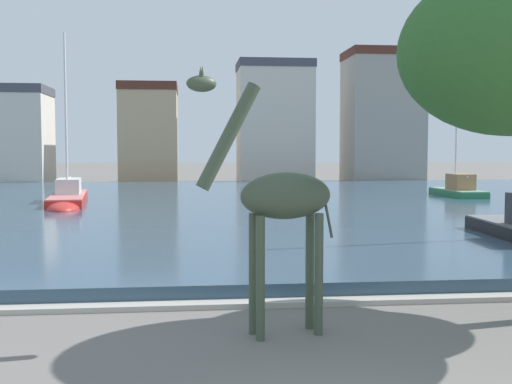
# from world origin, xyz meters

# --- Properties ---
(harbor_water) EXTENTS (89.57, 44.76, 0.42)m
(harbor_water) POSITION_xyz_m (0.00, 29.65, 0.21)
(harbor_water) COLOR #334C60
(harbor_water) RESTS_ON ground
(quay_edge_coping) EXTENTS (89.57, 0.50, 0.12)m
(quay_edge_coping) POSITION_xyz_m (0.00, 7.02, 0.06)
(quay_edge_coping) COLOR #ADA89E
(quay_edge_coping) RESTS_ON ground
(giraffe_statue) EXTENTS (2.75, 1.02, 4.85)m
(giraffe_statue) POSITION_xyz_m (-0.39, 4.88, 2.48)
(giraffe_statue) COLOR #3D4C38
(giraffe_statue) RESTS_ON ground
(sailboat_green) EXTENTS (1.81, 5.90, 6.82)m
(sailboat_green) POSITION_xyz_m (14.94, 32.26, 0.61)
(sailboat_green) COLOR #236B42
(sailboat_green) RESTS_ON ground
(sailboat_red) EXTENTS (2.87, 9.81, 9.67)m
(sailboat_red) POSITION_xyz_m (-8.63, 28.85, 0.60)
(sailboat_red) COLOR red
(sailboat_red) RESTS_ON ground
(townhouse_corner_house) EXTENTS (6.46, 6.06, 9.18)m
(townhouse_corner_house) POSITION_xyz_m (-18.17, 54.41, 4.60)
(townhouse_corner_house) COLOR beige
(townhouse_corner_house) RESTS_ON ground
(townhouse_narrow_midrow) EXTENTS (5.59, 6.74, 9.73)m
(townhouse_narrow_midrow) POSITION_xyz_m (-5.89, 56.83, 4.88)
(townhouse_narrow_midrow) COLOR tan
(townhouse_narrow_midrow) RESTS_ON ground
(townhouse_wide_warehouse) EXTENTS (7.38, 5.78, 12.04)m
(townhouse_wide_warehouse) POSITION_xyz_m (6.53, 56.35, 6.04)
(townhouse_wide_warehouse) COLOR beige
(townhouse_wide_warehouse) RESTS_ON ground
(townhouse_end_terrace) EXTENTS (7.28, 6.05, 13.06)m
(townhouse_end_terrace) POSITION_xyz_m (17.07, 54.65, 6.54)
(townhouse_end_terrace) COLOR gray
(townhouse_end_terrace) RESTS_ON ground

